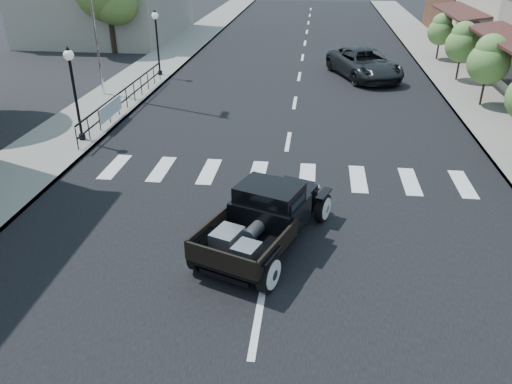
# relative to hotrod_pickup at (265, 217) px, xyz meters

# --- Properties ---
(ground) EXTENTS (120.00, 120.00, 0.00)m
(ground) POSITION_rel_hotrod_pickup_xyz_m (0.14, 0.09, -0.79)
(ground) COLOR black
(ground) RESTS_ON ground
(road) EXTENTS (14.00, 80.00, 0.02)m
(road) POSITION_rel_hotrod_pickup_xyz_m (0.14, 15.09, -0.78)
(road) COLOR black
(road) RESTS_ON ground
(road_markings) EXTENTS (12.00, 60.00, 0.06)m
(road_markings) POSITION_rel_hotrod_pickup_xyz_m (0.14, 10.09, -0.79)
(road_markings) COLOR silver
(road_markings) RESTS_ON ground
(sidewalk_left) EXTENTS (3.00, 80.00, 0.15)m
(sidewalk_left) POSITION_rel_hotrod_pickup_xyz_m (-8.36, 15.09, -0.72)
(sidewalk_left) COLOR gray
(sidewalk_left) RESTS_ON ground
(sidewalk_right) EXTENTS (3.00, 80.00, 0.15)m
(sidewalk_right) POSITION_rel_hotrod_pickup_xyz_m (8.64, 15.09, -0.72)
(sidewalk_right) COLOR gray
(sidewalk_right) RESTS_ON ground
(low_building_left) EXTENTS (10.00, 12.00, 5.00)m
(low_building_left) POSITION_rel_hotrod_pickup_xyz_m (-14.86, 28.09, 1.71)
(low_building_left) COLOR gray
(low_building_left) RESTS_ON ground
(railing) EXTENTS (0.08, 10.00, 1.00)m
(railing) POSITION_rel_hotrod_pickup_xyz_m (-7.16, 10.09, -0.14)
(railing) COLOR black
(railing) RESTS_ON sidewalk_left
(banner) EXTENTS (0.04, 2.20, 0.60)m
(banner) POSITION_rel_hotrod_pickup_xyz_m (-7.08, 8.09, -0.34)
(banner) COLOR silver
(banner) RESTS_ON sidewalk_left
(lamp_post_b) EXTENTS (0.36, 0.36, 3.39)m
(lamp_post_b) POSITION_rel_hotrod_pickup_xyz_m (-7.46, 6.09, 1.05)
(lamp_post_b) COLOR black
(lamp_post_b) RESTS_ON sidewalk_left
(lamp_post_c) EXTENTS (0.36, 0.36, 3.39)m
(lamp_post_c) POSITION_rel_hotrod_pickup_xyz_m (-7.46, 16.09, 1.05)
(lamp_post_c) COLOR black
(lamp_post_c) RESTS_ON sidewalk_left
(big_tree_far) EXTENTS (4.23, 4.23, 6.21)m
(big_tree_far) POSITION_rel_hotrod_pickup_xyz_m (-12.36, 22.09, 2.31)
(big_tree_far) COLOR #516D2F
(big_tree_far) RESTS_ON ground
(small_tree_c) EXTENTS (1.78, 1.78, 2.97)m
(small_tree_c) POSITION_rel_hotrod_pickup_xyz_m (8.44, 12.38, 0.85)
(small_tree_c) COLOR #55823B
(small_tree_c) RESTS_ON sidewalk_right
(small_tree_d) EXTENTS (1.72, 1.72, 2.86)m
(small_tree_d) POSITION_rel_hotrod_pickup_xyz_m (8.44, 16.90, 0.79)
(small_tree_d) COLOR #55823B
(small_tree_d) RESTS_ON sidewalk_right
(small_tree_e) EXTENTS (1.56, 1.56, 2.61)m
(small_tree_e) POSITION_rel_hotrod_pickup_xyz_m (8.44, 22.05, 0.66)
(small_tree_e) COLOR #55823B
(small_tree_e) RESTS_ON sidewalk_right
(hotrod_pickup) EXTENTS (3.60, 5.02, 1.58)m
(hotrod_pickup) POSITION_rel_hotrod_pickup_xyz_m (0.00, 0.00, 0.00)
(hotrod_pickup) COLOR black
(hotrod_pickup) RESTS_ON ground
(second_car) EXTENTS (4.35, 6.08, 1.54)m
(second_car) POSITION_rel_hotrod_pickup_xyz_m (3.61, 17.27, -0.02)
(second_car) COLOR black
(second_car) RESTS_ON ground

